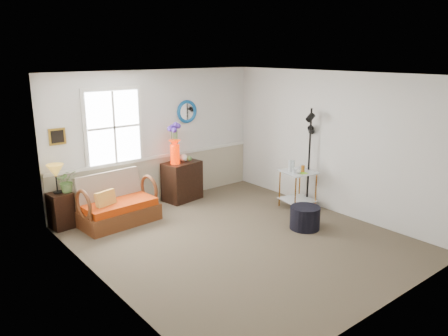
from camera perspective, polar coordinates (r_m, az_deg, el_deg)
floor at (r=7.10m, az=2.07°, el=-9.38°), size 4.50×5.00×0.01m
ceiling at (r=6.48m, az=2.29°, el=12.07°), size 4.50×5.00×0.01m
walls at (r=6.67m, az=2.18°, el=0.85°), size 4.51×5.01×2.60m
wainscot at (r=8.85m, az=-8.47°, el=-1.45°), size 4.46×0.02×0.90m
chair_rail at (r=8.72m, az=-8.55°, el=1.50°), size 4.46×0.04×0.06m
window at (r=8.18m, az=-14.19°, el=5.18°), size 1.14×0.06×1.44m
picture at (r=7.84m, az=-20.97°, el=3.86°), size 0.28×0.03×0.28m
mirror at (r=8.94m, az=-4.90°, el=7.35°), size 0.47×0.07×0.47m
loveseat at (r=7.84m, az=-13.70°, el=-4.01°), size 1.38×0.84×0.87m
throw_pillow at (r=7.68m, az=-15.15°, el=-4.25°), size 0.38×0.18×0.37m
lamp_stand at (r=7.95m, az=-20.51°, el=-5.22°), size 0.39×0.39×0.62m
table_lamp at (r=7.76m, az=-21.06°, el=-1.38°), size 0.28×0.28×0.50m
potted_plant at (r=7.84m, az=-19.79°, el=-1.90°), size 0.41×0.44×0.30m
cabinet at (r=8.87m, az=-5.50°, el=-1.70°), size 0.80×0.59×0.79m
flower_vase at (r=8.57m, az=-6.46°, el=3.14°), size 0.30×0.30×0.79m
side_table at (r=8.49m, az=9.58°, el=-2.80°), size 0.67×0.67×0.73m
tabletop_items at (r=8.31m, az=9.58°, el=0.22°), size 0.45×0.45×0.22m
floor_lamp at (r=8.50m, az=11.05°, el=1.28°), size 0.29×0.29×1.91m
ottoman at (r=7.59m, az=10.52°, el=-6.39°), size 0.64×0.64×0.39m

